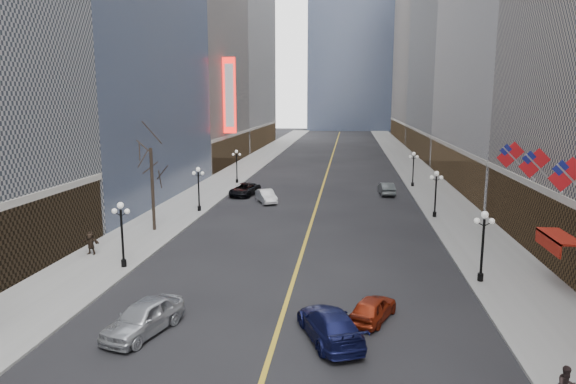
% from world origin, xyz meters
% --- Properties ---
extents(sidewalk_east, '(6.00, 230.00, 0.15)m').
position_xyz_m(sidewalk_east, '(14.00, 70.00, 0.07)').
color(sidewalk_east, gray).
rests_on(sidewalk_east, ground).
extents(sidewalk_west, '(6.00, 230.00, 0.15)m').
position_xyz_m(sidewalk_west, '(-14.00, 70.00, 0.07)').
color(sidewalk_west, gray).
rests_on(sidewalk_west, ground).
extents(lane_line, '(0.25, 200.00, 0.02)m').
position_xyz_m(lane_line, '(0.00, 80.00, 0.01)').
color(lane_line, gold).
rests_on(lane_line, ground).
extents(bldg_east_c, '(26.60, 40.60, 48.80)m').
position_xyz_m(bldg_east_c, '(29.88, 106.00, 24.18)').
color(bldg_east_c, gray).
rests_on(bldg_east_c, ground).
extents(bldg_east_d, '(26.60, 46.60, 62.80)m').
position_xyz_m(bldg_east_d, '(29.90, 149.00, 31.17)').
color(bldg_east_d, gray).
rests_on(bldg_east_d, ground).
extents(bldg_west_c, '(26.60, 30.60, 50.80)m').
position_xyz_m(bldg_west_c, '(-29.88, 87.00, 25.19)').
color(bldg_west_c, gray).
rests_on(bldg_west_c, ground).
extents(streetlamp_east_1, '(1.26, 0.44, 4.52)m').
position_xyz_m(streetlamp_east_1, '(11.80, 30.00, 2.90)').
color(streetlamp_east_1, black).
rests_on(streetlamp_east_1, sidewalk_east).
extents(streetlamp_east_2, '(1.26, 0.44, 4.52)m').
position_xyz_m(streetlamp_east_2, '(11.80, 48.00, 2.90)').
color(streetlamp_east_2, black).
rests_on(streetlamp_east_2, sidewalk_east).
extents(streetlamp_east_3, '(1.26, 0.44, 4.52)m').
position_xyz_m(streetlamp_east_3, '(11.80, 66.00, 2.90)').
color(streetlamp_east_3, black).
rests_on(streetlamp_east_3, sidewalk_east).
extents(streetlamp_west_1, '(1.26, 0.44, 4.52)m').
position_xyz_m(streetlamp_west_1, '(-11.80, 30.00, 2.90)').
color(streetlamp_west_1, black).
rests_on(streetlamp_west_1, sidewalk_west).
extents(streetlamp_west_2, '(1.26, 0.44, 4.52)m').
position_xyz_m(streetlamp_west_2, '(-11.80, 48.00, 2.90)').
color(streetlamp_west_2, black).
rests_on(streetlamp_west_2, sidewalk_west).
extents(streetlamp_west_3, '(1.26, 0.44, 4.52)m').
position_xyz_m(streetlamp_west_3, '(-11.80, 66.00, 2.90)').
color(streetlamp_west_3, black).
rests_on(streetlamp_west_3, sidewalk_west).
extents(flag_3, '(2.87, 0.12, 2.87)m').
position_xyz_m(flag_3, '(15.31, 27.00, 7.29)').
color(flag_3, '#B2B2B7').
rests_on(flag_3, ground).
extents(flag_4, '(2.87, 0.12, 2.87)m').
position_xyz_m(flag_4, '(15.31, 32.00, 7.29)').
color(flag_4, '#B2B2B7').
rests_on(flag_4, ground).
extents(flag_5, '(2.87, 0.12, 2.87)m').
position_xyz_m(flag_5, '(15.31, 37.00, 7.29)').
color(flag_5, '#B2B2B7').
rests_on(flag_5, ground).
extents(awning_c, '(1.40, 4.00, 0.93)m').
position_xyz_m(awning_c, '(16.11, 30.00, 3.08)').
color(awning_c, maroon).
rests_on(awning_c, ground).
extents(theatre_marquee, '(2.00, 0.55, 12.00)m').
position_xyz_m(theatre_marquee, '(-15.88, 80.00, 12.00)').
color(theatre_marquee, red).
rests_on(theatre_marquee, ground).
extents(tree_west_far, '(3.60, 3.60, 7.92)m').
position_xyz_m(tree_west_far, '(-13.50, 40.00, 6.24)').
color(tree_west_far, '#2D231C').
rests_on(tree_west_far, sidewalk_west).
extents(car_nb_near, '(3.31, 5.25, 1.67)m').
position_xyz_m(car_nb_near, '(-6.56, 20.71, 0.83)').
color(car_nb_near, silver).
rests_on(car_nb_near, ground).
extents(car_nb_mid, '(3.20, 4.63, 1.45)m').
position_xyz_m(car_nb_mid, '(-5.75, 53.73, 0.72)').
color(car_nb_mid, silver).
rests_on(car_nb_mid, ground).
extents(car_nb_far, '(3.42, 5.73, 1.49)m').
position_xyz_m(car_nb_far, '(-9.00, 57.54, 0.75)').
color(car_nb_far, black).
rests_on(car_nb_far, ground).
extents(car_sb_near, '(3.96, 5.79, 1.56)m').
position_xyz_m(car_sb_near, '(2.64, 21.11, 0.78)').
color(car_sb_near, '#111543').
rests_on(car_sb_near, ground).
extents(car_sb_mid, '(2.97, 4.21, 1.33)m').
position_xyz_m(car_sb_mid, '(4.80, 23.63, 0.67)').
color(car_sb_mid, maroon).
rests_on(car_sb_mid, ground).
extents(car_sb_far, '(1.93, 4.65, 1.50)m').
position_xyz_m(car_sb_far, '(8.01, 60.12, 0.75)').
color(car_sb_far, '#4E5456').
rests_on(car_sb_far, ground).
extents(ped_west_far, '(1.67, 0.70, 1.74)m').
position_xyz_m(ped_west_far, '(-15.44, 32.46, 1.02)').
color(ped_west_far, black).
rests_on(ped_west_far, sidewalk_west).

